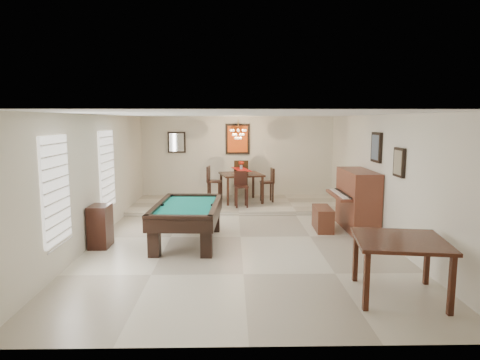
{
  "coord_description": "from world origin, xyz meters",
  "views": [
    {
      "loc": [
        -0.19,
        -8.92,
        2.49
      ],
      "look_at": [
        0.0,
        0.6,
        1.15
      ],
      "focal_mm": 32.0,
      "sensor_mm": 36.0,
      "label": 1
    }
  ],
  "objects_px": {
    "flower_vase": "(241,165)",
    "pool_table": "(188,224)",
    "dining_table": "(241,186)",
    "piano_bench": "(323,219)",
    "apothecary_chest": "(100,226)",
    "dining_chair_south": "(241,189)",
    "chandelier": "(238,130)",
    "dining_chair_north": "(241,179)",
    "dining_chair_east": "(267,185)",
    "square_table": "(399,268)",
    "upright_piano": "(350,200)",
    "dining_chair_west": "(214,184)"
  },
  "relations": [
    {
      "from": "flower_vase",
      "to": "pool_table",
      "type": "bearing_deg",
      "value": -107.2
    },
    {
      "from": "pool_table",
      "to": "dining_table",
      "type": "xyz_separation_m",
      "value": [
        1.18,
        3.8,
        0.21
      ]
    },
    {
      "from": "piano_bench",
      "to": "apothecary_chest",
      "type": "bearing_deg",
      "value": -165.26
    },
    {
      "from": "dining_chair_south",
      "to": "chandelier",
      "type": "xyz_separation_m",
      "value": [
        -0.07,
        0.58,
        1.59
      ]
    },
    {
      "from": "apothecary_chest",
      "to": "dining_chair_north",
      "type": "height_order",
      "value": "dining_chair_north"
    },
    {
      "from": "dining_chair_east",
      "to": "chandelier",
      "type": "height_order",
      "value": "chandelier"
    },
    {
      "from": "square_table",
      "to": "piano_bench",
      "type": "bearing_deg",
      "value": 94.34
    },
    {
      "from": "upright_piano",
      "to": "dining_chair_east",
      "type": "xyz_separation_m",
      "value": [
        -1.68,
        2.76,
        -0.07
      ]
    },
    {
      "from": "dining_table",
      "to": "chandelier",
      "type": "xyz_separation_m",
      "value": [
        -0.09,
        -0.19,
        1.61
      ]
    },
    {
      "from": "square_table",
      "to": "dining_chair_west",
      "type": "relative_size",
      "value": 1.16
    },
    {
      "from": "upright_piano",
      "to": "dining_chair_west",
      "type": "distance_m",
      "value": 4.22
    },
    {
      "from": "piano_bench",
      "to": "flower_vase",
      "type": "height_order",
      "value": "flower_vase"
    },
    {
      "from": "dining_table",
      "to": "dining_chair_east",
      "type": "relative_size",
      "value": 1.16
    },
    {
      "from": "dining_chair_south",
      "to": "dining_chair_north",
      "type": "height_order",
      "value": "dining_chair_north"
    },
    {
      "from": "dining_chair_west",
      "to": "square_table",
      "type": "bearing_deg",
      "value": -149.24
    },
    {
      "from": "dining_table",
      "to": "dining_chair_north",
      "type": "distance_m",
      "value": 0.71
    },
    {
      "from": "dining_chair_west",
      "to": "chandelier",
      "type": "bearing_deg",
      "value": -95.48
    },
    {
      "from": "square_table",
      "to": "dining_chair_south",
      "type": "xyz_separation_m",
      "value": [
        -2.1,
        5.78,
        0.19
      ]
    },
    {
      "from": "upright_piano",
      "to": "dining_chair_north",
      "type": "relative_size",
      "value": 1.41
    },
    {
      "from": "dining_table",
      "to": "dining_chair_east",
      "type": "bearing_deg",
      "value": -0.95
    },
    {
      "from": "dining_table",
      "to": "chandelier",
      "type": "height_order",
      "value": "chandelier"
    },
    {
      "from": "square_table",
      "to": "pool_table",
      "type": "bearing_deg",
      "value": 139.79
    },
    {
      "from": "apothecary_chest",
      "to": "dining_table",
      "type": "height_order",
      "value": "dining_table"
    },
    {
      "from": "pool_table",
      "to": "dining_chair_north",
      "type": "distance_m",
      "value": 4.67
    },
    {
      "from": "dining_chair_north",
      "to": "dining_table",
      "type": "bearing_deg",
      "value": 88.93
    },
    {
      "from": "dining_table",
      "to": "dining_chair_north",
      "type": "height_order",
      "value": "dining_chair_north"
    },
    {
      "from": "piano_bench",
      "to": "dining_chair_east",
      "type": "xyz_separation_m",
      "value": [
        -1.05,
        2.81,
        0.35
      ]
    },
    {
      "from": "pool_table",
      "to": "dining_chair_east",
      "type": "distance_m",
      "value": 4.26
    },
    {
      "from": "dining_chair_north",
      "to": "chandelier",
      "type": "xyz_separation_m",
      "value": [
        -0.1,
        -0.89,
        1.5
      ]
    },
    {
      "from": "piano_bench",
      "to": "flower_vase",
      "type": "relative_size",
      "value": 3.65
    },
    {
      "from": "flower_vase",
      "to": "dining_chair_west",
      "type": "xyz_separation_m",
      "value": [
        -0.78,
        -0.04,
        -0.55
      ]
    },
    {
      "from": "square_table",
      "to": "dining_table",
      "type": "bearing_deg",
      "value": 107.62
    },
    {
      "from": "square_table",
      "to": "chandelier",
      "type": "relative_size",
      "value": 2.03
    },
    {
      "from": "dining_table",
      "to": "dining_chair_south",
      "type": "relative_size",
      "value": 1.18
    },
    {
      "from": "flower_vase",
      "to": "dining_chair_west",
      "type": "bearing_deg",
      "value": -177.13
    },
    {
      "from": "piano_bench",
      "to": "dining_chair_north",
      "type": "xyz_separation_m",
      "value": [
        -1.79,
        3.53,
        0.44
      ]
    },
    {
      "from": "piano_bench",
      "to": "pool_table",
      "type": "bearing_deg",
      "value": -161.83
    },
    {
      "from": "dining_chair_north",
      "to": "square_table",
      "type": "bearing_deg",
      "value": 105.77
    },
    {
      "from": "pool_table",
      "to": "dining_table",
      "type": "bearing_deg",
      "value": 75.43
    },
    {
      "from": "square_table",
      "to": "chandelier",
      "type": "height_order",
      "value": "chandelier"
    },
    {
      "from": "dining_chair_north",
      "to": "apothecary_chest",
      "type": "bearing_deg",
      "value": 58.64
    },
    {
      "from": "upright_piano",
      "to": "dining_chair_north",
      "type": "xyz_separation_m",
      "value": [
        -2.42,
        3.48,
        0.02
      ]
    },
    {
      "from": "flower_vase",
      "to": "dining_chair_north",
      "type": "relative_size",
      "value": 0.22
    },
    {
      "from": "piano_bench",
      "to": "apothecary_chest",
      "type": "distance_m",
      "value": 4.83
    },
    {
      "from": "pool_table",
      "to": "dining_table",
      "type": "distance_m",
      "value": 3.99
    },
    {
      "from": "apothecary_chest",
      "to": "flower_vase",
      "type": "relative_size",
      "value": 3.25
    },
    {
      "from": "dining_chair_east",
      "to": "pool_table",
      "type": "bearing_deg",
      "value": -34.31
    },
    {
      "from": "flower_vase",
      "to": "dining_chair_north",
      "type": "bearing_deg",
      "value": 89.08
    },
    {
      "from": "dining_chair_west",
      "to": "dining_chair_east",
      "type": "xyz_separation_m",
      "value": [
        1.53,
        0.03,
        -0.03
      ]
    },
    {
      "from": "upright_piano",
      "to": "dining_chair_south",
      "type": "xyz_separation_m",
      "value": [
        -2.45,
        2.0,
        -0.07
      ]
    }
  ]
}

